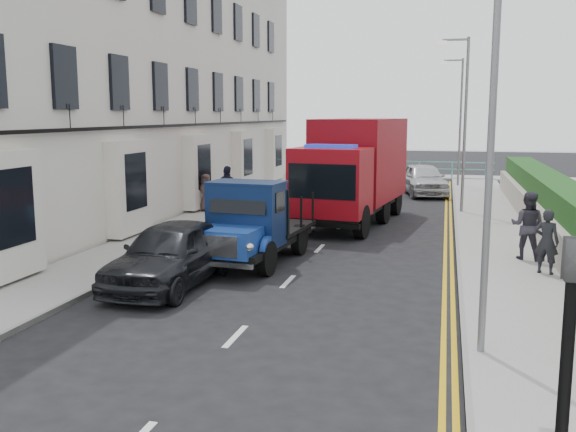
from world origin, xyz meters
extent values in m
plane|color=black|center=(0.00, 0.00, 0.00)|extent=(120.00, 120.00, 0.00)
cube|color=gray|center=(-5.20, 9.00, 0.06)|extent=(2.40, 38.00, 0.12)
cube|color=gray|center=(5.30, 9.00, 0.06)|extent=(2.60, 38.00, 0.12)
cube|color=gray|center=(0.00, 29.00, 0.06)|extent=(30.00, 2.50, 0.12)
plane|color=#4E5D6B|center=(0.00, 60.00, 0.00)|extent=(120.00, 120.00, 0.00)
cube|color=silver|center=(-9.50, 13.00, 7.00)|extent=(6.00, 30.00, 14.00)
cube|color=black|center=(-6.35, 13.00, 3.60)|extent=(0.12, 28.00, 0.10)
cube|color=#B2AD9E|center=(6.60, 9.00, 0.55)|extent=(0.30, 28.00, 1.00)
cube|color=#163D13|center=(7.30, 9.00, 0.95)|extent=(1.20, 28.00, 1.70)
cube|color=#59B2A5|center=(0.00, 28.20, 1.08)|extent=(13.00, 0.08, 0.06)
cube|color=#59B2A5|center=(0.00, 28.20, 0.65)|extent=(13.00, 0.06, 0.05)
cylinder|color=slate|center=(4.30, -2.00, 3.50)|extent=(0.12, 0.12, 7.00)
cylinder|color=slate|center=(4.30, 14.00, 3.50)|extent=(0.12, 0.12, 7.00)
cube|color=slate|center=(3.80, 14.00, 6.90)|extent=(1.00, 0.08, 0.08)
cube|color=beige|center=(3.30, 14.00, 6.78)|extent=(0.35, 0.18, 0.18)
cylinder|color=slate|center=(4.30, 24.00, 3.50)|extent=(0.12, 0.12, 7.00)
cube|color=slate|center=(3.80, 24.00, 6.90)|extent=(1.00, 0.08, 0.08)
cube|color=beige|center=(3.30, 24.00, 6.78)|extent=(0.35, 0.18, 0.18)
imported|color=black|center=(4.60, -7.50, 2.60)|extent=(0.16, 0.20, 1.00)
cylinder|color=black|center=(-2.27, 2.57, 0.45)|extent=(0.32, 0.91, 0.89)
cylinder|color=black|center=(-0.64, 2.42, 0.45)|extent=(0.32, 0.91, 0.89)
cylinder|color=black|center=(-2.03, 5.16, 0.45)|extent=(0.32, 0.91, 0.89)
cylinder|color=black|center=(-0.40, 5.01, 0.45)|extent=(0.32, 0.91, 0.89)
cube|color=black|center=(-1.34, 3.79, 0.58)|extent=(2.18, 4.61, 0.17)
cube|color=#1B4096|center=(-1.50, 2.08, 0.91)|extent=(1.55, 1.34, 0.67)
cube|color=silver|center=(-1.56, 1.46, 0.91)|extent=(0.98, 0.17, 0.51)
cube|color=#0C1C43|center=(-1.40, 3.14, 1.44)|extent=(1.96, 1.29, 1.63)
cube|color=black|center=(-1.23, 4.90, 0.79)|extent=(2.19, 2.78, 0.11)
cylinder|color=black|center=(-1.09, 8.15, 0.56)|extent=(0.46, 1.15, 1.11)
cylinder|color=black|center=(1.02, 7.88, 0.56)|extent=(0.46, 1.15, 1.11)
cylinder|color=black|center=(-0.69, 11.26, 0.56)|extent=(0.46, 1.15, 1.11)
cylinder|color=black|center=(1.42, 10.99, 0.56)|extent=(0.46, 1.15, 1.11)
cylinder|color=black|center=(-0.41, 13.47, 0.56)|extent=(0.46, 1.15, 1.11)
cylinder|color=black|center=(1.70, 13.20, 0.56)|extent=(0.46, 1.15, 1.11)
cube|color=black|center=(0.30, 10.62, 0.76)|extent=(3.21, 7.32, 0.25)
cube|color=maroon|center=(-0.04, 8.01, 1.82)|extent=(2.65, 2.22, 2.23)
cube|color=black|center=(-0.16, 7.09, 1.92)|extent=(2.22, 0.36, 1.11)
cube|color=maroon|center=(0.44, 11.73, 2.33)|extent=(3.18, 5.54, 3.04)
imported|color=black|center=(-2.60, 1.00, 0.77)|extent=(1.97, 4.59, 1.55)
imported|color=teal|center=(-2.60, 7.79, 0.72)|extent=(1.60, 4.38, 1.43)
imported|color=silver|center=(-2.60, 14.10, 0.63)|extent=(1.95, 4.40, 1.26)
imported|color=black|center=(-0.50, 21.91, 0.64)|extent=(3.75, 5.07, 1.28)
imported|color=silver|center=(2.55, 20.04, 0.79)|extent=(2.94, 4.97, 1.59)
imported|color=black|center=(6.10, 3.87, 0.93)|extent=(0.69, 0.59, 1.61)
imported|color=#322F39|center=(5.82, 5.44, 1.04)|extent=(1.07, 0.94, 1.85)
imported|color=black|center=(-4.40, 10.28, 1.10)|extent=(1.18, 0.55, 1.97)
imported|color=#453231|center=(-5.80, 11.60, 0.88)|extent=(0.78, 0.54, 1.52)
camera|label=1|loc=(3.62, -12.67, 4.02)|focal=40.00mm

